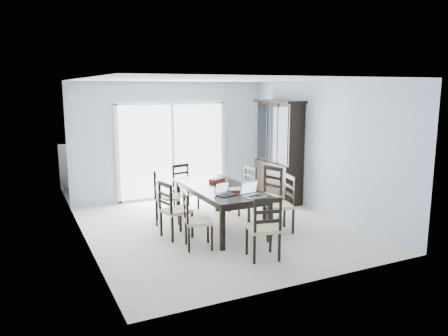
{
  "coord_description": "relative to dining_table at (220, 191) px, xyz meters",
  "views": [
    {
      "loc": [
        -3.17,
        -6.76,
        2.47
      ],
      "look_at": [
        0.09,
        0.0,
        1.08
      ],
      "focal_mm": 35.0,
      "sensor_mm": 36.0,
      "label": 1
    }
  ],
  "objects": [
    {
      "name": "sliding_door",
      "position": [
        0.0,
        2.48,
        0.41
      ],
      "size": [
        2.52,
        0.05,
        2.18
      ],
      "color": "silver",
      "rests_on": "floor"
    },
    {
      "name": "chair_end_far",
      "position": [
        -0.11,
        1.52,
        -0.12
      ],
      "size": [
        0.48,
        0.49,
        1.05
      ],
      "rotation": [
        0.0,
        0.0,
        3.38
      ],
      "color": "black",
      "rests_on": "floor"
    },
    {
      "name": "ceiling",
      "position": [
        0.0,
        0.0,
        1.93
      ],
      "size": [
        5.0,
        5.0,
        0.0
      ],
      "primitive_type": "plane",
      "rotation": [
        3.14,
        0.0,
        0.0
      ],
      "color": "white",
      "rests_on": "back_wall"
    },
    {
      "name": "laptop_dark",
      "position": [
        -0.16,
        -0.61,
        0.13
      ],
      "size": [
        0.34,
        0.28,
        0.2
      ],
      "rotation": [
        0.0,
        0.0,
        0.27
      ],
      "color": "black",
      "rests_on": "dining_table"
    },
    {
      "name": "chair_left_far",
      "position": [
        -0.82,
        0.76,
        -0.05
      ],
      "size": [
        0.57,
        0.56,
        1.17
      ],
      "rotation": [
        0.0,
        0.0,
        -1.9
      ],
      "color": "black",
      "rests_on": "floor"
    },
    {
      "name": "dining_table",
      "position": [
        0.0,
        0.0,
        0.0
      ],
      "size": [
        1.0,
        2.2,
        0.75
      ],
      "color": "black",
      "rests_on": "floor"
    },
    {
      "name": "chair_left_near",
      "position": [
        -0.79,
        -0.72,
        -0.12
      ],
      "size": [
        0.48,
        0.48,
        1.04
      ],
      "rotation": [
        0.0,
        0.0,
        -1.81
      ],
      "color": "black",
      "rests_on": "floor"
    },
    {
      "name": "game_box",
      "position": [
        0.12,
        0.37,
        0.11
      ],
      "size": [
        0.32,
        0.25,
        0.07
      ],
      "primitive_type": "cube",
      "rotation": [
        0.0,
        0.0,
        0.41
      ],
      "color": "#511210",
      "rests_on": "dining_table"
    },
    {
      "name": "laptop_silver",
      "position": [
        0.2,
        -0.89,
        0.13
      ],
      "size": [
        0.38,
        0.3,
        0.24
      ],
      "rotation": [
        0.0,
        0.0,
        0.18
      ],
      "color": "#B9B9BC",
      "rests_on": "dining_table"
    },
    {
      "name": "chair_right_far",
      "position": [
        0.9,
        0.68,
        -0.11
      ],
      "size": [
        0.45,
        0.44,
        1.07
      ],
      "rotation": [
        0.0,
        0.0,
        1.66
      ],
      "color": "black",
      "rests_on": "floor"
    },
    {
      "name": "chair_left_mid",
      "position": [
        -0.94,
        -0.14,
        -0.09
      ],
      "size": [
        0.5,
        0.49,
        1.11
      ],
      "rotation": [
        0.0,
        0.0,
        -1.38
      ],
      "color": "black",
      "rests_on": "floor"
    },
    {
      "name": "wall_right",
      "position": [
        2.25,
        0.0,
        0.63
      ],
      "size": [
        0.02,
        5.0,
        2.6
      ],
      "primitive_type": "cube",
      "color": "#A0B0BF",
      "rests_on": "floor"
    },
    {
      "name": "china_hutch",
      "position": [
        2.02,
        1.25,
        0.4
      ],
      "size": [
        0.5,
        1.38,
        2.2
      ],
      "color": "black",
      "rests_on": "floor"
    },
    {
      "name": "floor",
      "position": [
        0.0,
        0.0,
        -0.67
      ],
      "size": [
        5.0,
        5.0,
        0.0
      ],
      "primitive_type": "plane",
      "color": "beige",
      "rests_on": "ground"
    },
    {
      "name": "book_stack",
      "position": [
        0.13,
        -0.41,
        0.1
      ],
      "size": [
        0.33,
        0.28,
        0.05
      ],
      "rotation": [
        0.0,
        0.0,
        -0.35
      ],
      "color": "maroon",
      "rests_on": "dining_table"
    },
    {
      "name": "railing",
      "position": [
        0.0,
        4.5,
        -0.12
      ],
      "size": [
        4.5,
        0.06,
        1.1
      ],
      "primitive_type": "cube",
      "color": "#99999E",
      "rests_on": "balcony"
    },
    {
      "name": "balcony",
      "position": [
        0.0,
        3.5,
        -0.72
      ],
      "size": [
        4.5,
        2.0,
        0.1
      ],
      "primitive_type": "cube",
      "color": "gray",
      "rests_on": "ground"
    },
    {
      "name": "cell_phone",
      "position": [
        0.14,
        -0.81,
        0.08
      ],
      "size": [
        0.12,
        0.1,
        0.01
      ],
      "primitive_type": "cube",
      "rotation": [
        0.0,
        0.0,
        -0.48
      ],
      "color": "black",
      "rests_on": "dining_table"
    },
    {
      "name": "chair_end_near",
      "position": [
        -0.04,
        -1.63,
        -0.09
      ],
      "size": [
        0.49,
        0.5,
        1.1
      ],
      "rotation": [
        0.0,
        0.0,
        -0.21
      ],
      "color": "black",
      "rests_on": "floor"
    },
    {
      "name": "wall_left",
      "position": [
        -2.25,
        0.0,
        0.63
      ],
      "size": [
        0.02,
        5.0,
        2.6
      ],
      "primitive_type": "cube",
      "color": "#A0B0BF",
      "rests_on": "floor"
    },
    {
      "name": "back_wall",
      "position": [
        0.0,
        2.5,
        0.63
      ],
      "size": [
        4.5,
        0.02,
        2.6
      ],
      "primitive_type": "cube",
      "color": "#A0B0BF",
      "rests_on": "floor"
    },
    {
      "name": "hot_tub",
      "position": [
        -0.52,
        3.63,
        -0.16
      ],
      "size": [
        2.28,
        2.12,
        1.01
      ],
      "rotation": [
        0.0,
        0.0,
        0.21
      ],
      "color": "maroon",
      "rests_on": "balcony"
    },
    {
      "name": "chair_right_near",
      "position": [
        0.94,
        -0.63,
        -0.07
      ],
      "size": [
        0.52,
        0.51,
        1.14
      ],
      "rotation": [
        0.0,
        0.0,
        1.38
      ],
      "color": "black",
      "rests_on": "floor"
    },
    {
      "name": "chair_right_mid",
      "position": [
        0.98,
        -0.04,
        -0.04
      ],
      "size": [
        0.57,
        0.56,
        1.19
      ],
      "rotation": [
        0.0,
        0.0,
        1.85
      ],
      "color": "black",
      "rests_on": "floor"
    }
  ]
}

